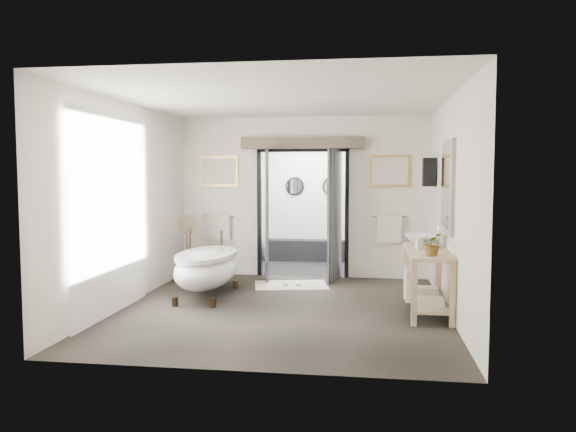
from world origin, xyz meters
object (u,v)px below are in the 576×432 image
at_px(rug, 291,285).
at_px(vanity, 425,275).
at_px(clawfoot_tub, 207,267).
at_px(basin, 423,241).

bearing_deg(rug, vanity, -36.91).
bearing_deg(clawfoot_tub, vanity, -9.16).
bearing_deg(clawfoot_tub, rug, 41.43).
xyz_separation_m(clawfoot_tub, vanity, (3.20, -0.52, 0.05)).
bearing_deg(clawfoot_tub, basin, -3.20).
distance_m(rug, basin, 2.53).
relative_size(clawfoot_tub, basin, 3.71).
bearing_deg(vanity, basin, 92.34).
xyz_separation_m(clawfoot_tub, rug, (1.15, 1.02, -0.44)).
relative_size(vanity, rug, 1.33).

